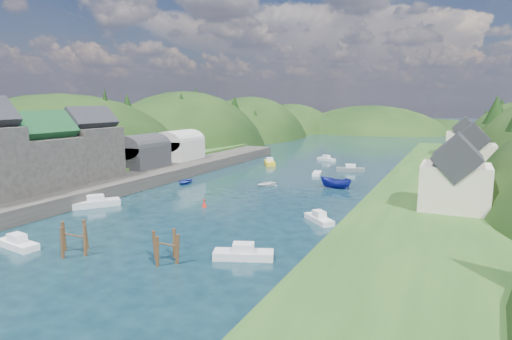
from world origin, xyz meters
The scene contains 15 objects.
ground centered at (0.00, 50.00, 0.00)m, with size 600.00×600.00×0.00m, color black.
hillside_left centered at (-45.00, 75.00, -8.03)m, with size 44.00×245.56×52.00m.
far_hills centered at (1.22, 174.01, -10.80)m, with size 103.00×68.00×44.00m.
hill_trees centered at (-0.37, 65.04, 11.15)m, with size 92.20×147.05×12.72m.
quay_left centered at (-24.00, 20.00, 1.00)m, with size 12.00×110.00×2.00m, color #2D2B28.
terrace_left_grass centered at (-31.00, 20.00, 1.25)m, with size 12.00×110.00×2.50m, color #234719.
quayside_buildings centered at (-26.00, 6.39, 7.09)m, with size 8.00×35.84×12.90m.
boat_sheds centered at (-26.00, 39.00, 5.27)m, with size 7.00×21.00×7.50m.
terrace_right centered at (25.00, 40.00, 1.20)m, with size 16.00×120.00×2.40m, color #234719.
right_bank_cottages centered at (28.00, 48.33, 5.84)m, with size 9.00×59.24×8.41m.
piling_cluster_near centered at (-4.95, -1.35, 1.20)m, with size 3.28×3.06×3.54m.
piling_cluster_far centered at (4.11, 0.68, 1.07)m, with size 2.95×2.77×3.29m.
channel_buoy_near centered at (2.68, 4.10, 0.48)m, with size 0.70×0.70×1.10m.
channel_buoy_far centered at (-3.48, 19.00, 0.48)m, with size 0.70×0.70×1.10m.
moored_boats centered at (-3.83, 26.68, 0.57)m, with size 37.65×87.39×2.07m.
Camera 1 is at (27.08, -28.81, 14.30)m, focal length 30.00 mm.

